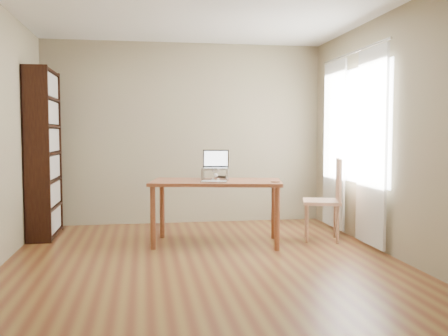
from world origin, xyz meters
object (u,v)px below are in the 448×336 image
(bookshelf, at_px, (44,154))
(keyboard, at_px, (214,182))
(laptop, at_px, (215,164))
(chair, at_px, (328,196))
(cat, at_px, (214,174))
(desk, at_px, (216,188))

(bookshelf, distance_m, keyboard, 2.27)
(laptop, distance_m, chair, 1.44)
(chair, bearing_deg, laptop, -169.70)
(bookshelf, relative_size, cat, 4.33)
(keyboard, height_order, cat, cat)
(desk, bearing_deg, laptop, 101.38)
(laptop, height_order, keyboard, laptop)
(desk, bearing_deg, chair, 10.67)
(keyboard, distance_m, chair, 1.46)
(desk, xyz_separation_m, cat, (-0.01, 0.11, 0.16))
(desk, xyz_separation_m, laptop, (0.00, 0.14, 0.28))
(cat, bearing_deg, laptop, 69.65)
(laptop, distance_m, keyboard, 0.40)
(bookshelf, xyz_separation_m, keyboard, (2.02, -0.99, -0.29))
(desk, relative_size, laptop, 4.67)
(cat, height_order, chair, chair)
(desk, distance_m, chair, 1.38)
(desk, height_order, laptop, laptop)
(bookshelf, height_order, cat, bookshelf)
(bookshelf, height_order, laptop, bookshelf)
(keyboard, bearing_deg, laptop, 98.77)
(keyboard, xyz_separation_m, chair, (1.43, 0.20, -0.22))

